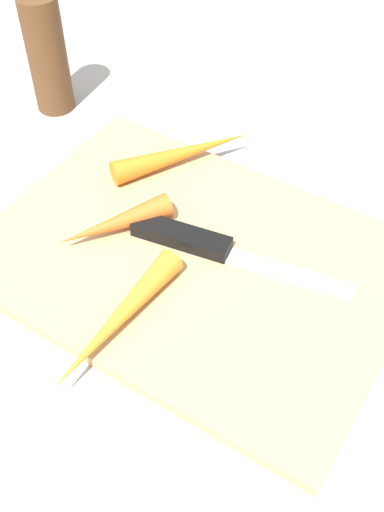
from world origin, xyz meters
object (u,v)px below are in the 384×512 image
at_px(carrot_shortest, 115,223).
at_px(knife, 195,241).
at_px(pepper_grinder, 47,55).
at_px(carrot_medium, 183,153).
at_px(carrot_longest, 117,320).
at_px(cutting_board, 192,261).

bearing_deg(carrot_shortest, knife, 140.60).
xyz_separation_m(knife, pepper_grinder, (-0.26, 0.11, 0.05)).
height_order(knife, carrot_medium, carrot_medium).
bearing_deg(carrot_shortest, carrot_longest, 68.63).
relative_size(cutting_board, knife, 1.80).
distance_m(knife, carrot_shortest, 0.07).
bearing_deg(carrot_longest, pepper_grinder, -129.21).
distance_m(cutting_board, carrot_shortest, 0.08).
xyz_separation_m(carrot_longest, pepper_grinder, (-0.25, 0.22, 0.04)).
bearing_deg(cutting_board, carrot_shortest, -169.97).
bearing_deg(cutting_board, knife, 109.57).
bearing_deg(pepper_grinder, knife, -23.09).
height_order(cutting_board, knife, knife).
bearing_deg(carrot_shortest, carrot_medium, -148.15).
relative_size(carrot_longest, carrot_medium, 1.02).
xyz_separation_m(carrot_medium, pepper_grinder, (-0.18, 0.02, 0.04)).
height_order(carrot_medium, pepper_grinder, pepper_grinder).
bearing_deg(knife, pepper_grinder, 147.11).
relative_size(cutting_board, pepper_grinder, 2.78).
height_order(knife, pepper_grinder, pepper_grinder).
height_order(cutting_board, pepper_grinder, pepper_grinder).
xyz_separation_m(carrot_longest, carrot_medium, (-0.07, 0.20, 0.00)).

